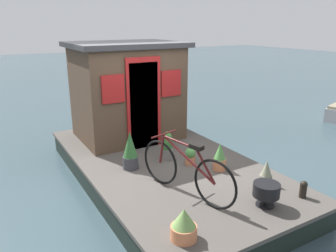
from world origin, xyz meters
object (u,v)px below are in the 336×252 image
at_px(charcoal_grill, 266,191).
at_px(potted_plant_basil, 130,151).
at_px(houseboat_cabin, 127,90).
at_px(potted_plant_succulent, 220,157).
at_px(potted_plant_fern, 167,147).
at_px(potted_plant_thyme, 184,225).
at_px(potted_plant_geranium, 190,156).
at_px(mooring_bollard, 303,188).
at_px(potted_plant_lavender, 266,173).
at_px(bicycle, 186,170).

bearing_deg(charcoal_grill, potted_plant_basil, 28.27).
xyz_separation_m(houseboat_cabin, potted_plant_succulent, (-2.42, -0.62, -0.80)).
xyz_separation_m(potted_plant_fern, potted_plant_thyme, (-2.13, 1.02, -0.06)).
distance_m(potted_plant_geranium, potted_plant_fern, 0.47).
bearing_deg(mooring_bollard, potted_plant_fern, 24.29).
bearing_deg(potted_plant_lavender, potted_plant_geranium, 25.81).
relative_size(bicycle, potted_plant_thyme, 4.34).
bearing_deg(potted_plant_lavender, houseboat_cabin, 15.89).
height_order(potted_plant_fern, potted_plant_thyme, potted_plant_fern).
bearing_deg(bicycle, mooring_bollard, -122.92).
relative_size(potted_plant_geranium, potted_plant_basil, 0.45).
height_order(charcoal_grill, mooring_bollard, charcoal_grill).
height_order(potted_plant_basil, mooring_bollard, potted_plant_basil).
bearing_deg(potted_plant_fern, charcoal_grill, -170.28).
relative_size(houseboat_cabin, bicycle, 1.33).
xyz_separation_m(houseboat_cabin, potted_plant_geranium, (-1.98, -0.32, -0.88)).
relative_size(houseboat_cabin, potted_plant_succulent, 4.70).
bearing_deg(potted_plant_fern, houseboat_cabin, 3.04).
distance_m(potted_plant_fern, charcoal_grill, 2.10).
xyz_separation_m(potted_plant_geranium, mooring_bollard, (-1.79, -0.75, -0.01)).
xyz_separation_m(potted_plant_basil, potted_plant_succulent, (-0.82, -1.28, -0.09)).
height_order(potted_plant_fern, mooring_bollard, potted_plant_fern).
xyz_separation_m(potted_plant_thyme, charcoal_grill, (0.06, -1.37, 0.04)).
bearing_deg(bicycle, potted_plant_lavender, -105.64).
xyz_separation_m(bicycle, potted_plant_succulent, (0.42, -0.97, -0.16)).
relative_size(houseboat_cabin, potted_plant_basil, 3.34).
height_order(potted_plant_lavender, potted_plant_succulent, potted_plant_succulent).
bearing_deg(bicycle, potted_plant_succulent, -66.34).
distance_m(potted_plant_succulent, charcoal_grill, 1.24).
relative_size(potted_plant_fern, charcoal_grill, 1.46).
bearing_deg(houseboat_cabin, charcoal_grill, -173.14).
bearing_deg(potted_plant_basil, houseboat_cabin, -22.47).
bearing_deg(potted_plant_thyme, potted_plant_basil, -7.26).
height_order(potted_plant_geranium, mooring_bollard, potted_plant_geranium).
bearing_deg(potted_plant_geranium, mooring_bollard, -157.23).
xyz_separation_m(potted_plant_basil, charcoal_grill, (-2.05, -1.10, -0.10)).
distance_m(potted_plant_geranium, potted_plant_lavender, 1.36).
distance_m(potted_plant_geranium, potted_plant_basil, 1.07).
distance_m(potted_plant_fern, potted_plant_succulent, 1.00).
relative_size(potted_plant_geranium, mooring_bollard, 1.18).
xyz_separation_m(potted_plant_thyme, mooring_bollard, (-0.05, -2.00, -0.05)).
relative_size(potted_plant_succulent, potted_plant_thyme, 1.23).
xyz_separation_m(potted_plant_lavender, mooring_bollard, (-0.57, -0.16, -0.05)).
bearing_deg(potted_plant_basil, bicycle, -165.77).
xyz_separation_m(houseboat_cabin, mooring_bollard, (-3.76, -1.07, -0.89)).
xyz_separation_m(potted_plant_fern, charcoal_grill, (-2.07, -0.36, -0.02)).
relative_size(potted_plant_lavender, potted_plant_fern, 0.73).
bearing_deg(potted_plant_lavender, mooring_bollard, -164.26).
relative_size(potted_plant_lavender, mooring_bollard, 1.52).
bearing_deg(potted_plant_lavender, potted_plant_thyme, 105.53).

